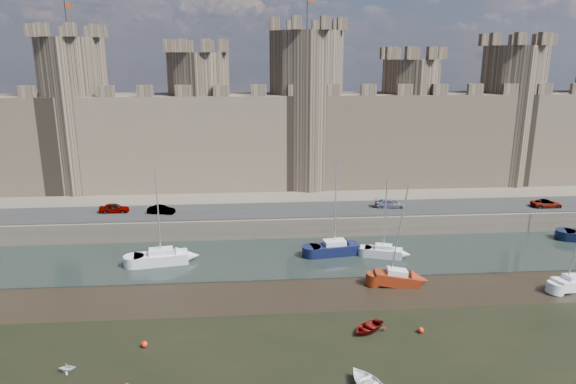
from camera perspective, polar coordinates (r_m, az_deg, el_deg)
The scene contains 17 objects.
water_channel at distance 58.57m, azimuth 2.63°, elevation -7.17°, with size 160.00×12.00×0.08m, color black.
quay at distance 92.47m, azimuth -0.11°, elevation 1.92°, with size 160.00×60.00×2.50m, color #4C443A.
road at distance 67.10m, azimuth 1.60°, elevation -1.98°, with size 160.00×7.00×0.10m, color black.
castle at distance 78.77m, azimuth 0.10°, elevation 7.35°, with size 108.50×11.00×29.00m.
car_0 at distance 69.39m, azimuth -18.74°, elevation -1.71°, with size 1.49×3.71×1.26m, color gray.
car_1 at distance 67.21m, azimuth -13.91°, elevation -1.94°, with size 1.19×3.43×1.13m, color gray.
car_2 at distance 69.20m, azimuth 11.27°, elevation -1.28°, with size 1.63×4.02×1.17m, color gray.
car_3 at distance 76.26m, azimuth 26.81°, elevation -1.15°, with size 1.82×3.94×1.09m, color gray.
sailboat_0 at distance 57.92m, azimuth -13.91°, elevation -7.03°, with size 6.00×3.14×10.67m.
sailboat_1 at distance 58.95m, azimuth 5.19°, elevation -6.22°, with size 5.67×2.86×10.88m.
sailboat_2 at distance 59.10m, azimuth 10.55°, elevation -6.47°, with size 4.46×2.81×8.99m.
sailboat_4 at distance 52.59m, azimuth 11.98°, elevation -9.30°, with size 4.60×2.14×10.41m.
sailboat_5 at distance 57.65m, azimuth 29.04°, elevation -8.81°, with size 4.64×2.87×9.36m.
dinghy_3 at distance 42.07m, azimuth -23.33°, elevation -17.50°, with size 1.07×0.65×1.24m, color silver.
dinghy_4 at distance 44.26m, azimuth 8.86°, elevation -14.66°, with size 2.26×0.66×3.16m, color #680E0B.
buoy_1 at distance 43.21m, azimuth -15.66°, elevation -15.97°, with size 0.50×0.50×0.50m, color #FF1F0B.
buoy_3 at distance 44.91m, azimuth 14.54°, elevation -14.64°, with size 0.49×0.49×0.49m, color red.
Camera 1 is at (-6.94, -29.84, 22.03)m, focal length 32.00 mm.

